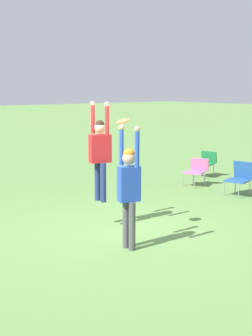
{
  "coord_description": "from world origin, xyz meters",
  "views": [
    {
      "loc": [
        7.04,
        -5.56,
        2.82
      ],
      "look_at": [
        0.28,
        -0.01,
        1.3
      ],
      "focal_mm": 50.0,
      "sensor_mm": 36.0,
      "label": 1
    }
  ],
  "objects_px": {
    "person_defending": "(129,184)",
    "camping_chair_2": "(196,170)",
    "camping_chair_1": "(206,162)",
    "camping_chair_0": "(240,176)",
    "person_jumping": "(100,150)",
    "frisbee": "(123,121)"
  },
  "relations": [
    {
      "from": "camping_chair_0",
      "to": "camping_chair_1",
      "type": "distance_m",
      "value": 2.61
    },
    {
      "from": "person_defending",
      "to": "camping_chair_2",
      "type": "bearing_deg",
      "value": -133.42
    },
    {
      "from": "camping_chair_0",
      "to": "camping_chair_1",
      "type": "height_order",
      "value": "camping_chair_0"
    },
    {
      "from": "frisbee",
      "to": "camping_chair_2",
      "type": "height_order",
      "value": "frisbee"
    },
    {
      "from": "camping_chair_1",
      "to": "camping_chair_0",
      "type": "bearing_deg",
      "value": 134.27
    },
    {
      "from": "frisbee",
      "to": "camping_chair_1",
      "type": "bearing_deg",
      "value": 117.39
    },
    {
      "from": "frisbee",
      "to": "camping_chair_2",
      "type": "xyz_separation_m",
      "value": [
        -2.31,
        4.6,
        -1.74
      ]
    },
    {
      "from": "camping_chair_1",
      "to": "person_jumping",
      "type": "bearing_deg",
      "value": 94.59
    },
    {
      "from": "person_defending",
      "to": "camping_chair_1",
      "type": "relative_size",
      "value": 2.71
    },
    {
      "from": "person_defending",
      "to": "person_jumping",
      "type": "bearing_deg",
      "value": -90.0
    },
    {
      "from": "person_jumping",
      "to": "camping_chair_1",
      "type": "height_order",
      "value": "person_jumping"
    },
    {
      "from": "camping_chair_0",
      "to": "camping_chair_1",
      "type": "relative_size",
      "value": 1.1
    },
    {
      "from": "camping_chair_2",
      "to": "camping_chair_0",
      "type": "bearing_deg",
      "value": 152.07
    },
    {
      "from": "person_defending",
      "to": "camping_chair_1",
      "type": "height_order",
      "value": "person_defending"
    },
    {
      "from": "person_defending",
      "to": "camping_chair_0",
      "type": "distance_m",
      "value": 5.15
    },
    {
      "from": "person_jumping",
      "to": "person_defending",
      "type": "xyz_separation_m",
      "value": [
        1.38,
        -0.4,
        -0.43
      ]
    },
    {
      "from": "frisbee",
      "to": "camping_chair_0",
      "type": "height_order",
      "value": "frisbee"
    },
    {
      "from": "person_defending",
      "to": "camping_chair_1",
      "type": "distance_m",
      "value": 7.21
    },
    {
      "from": "camping_chair_1",
      "to": "camping_chair_2",
      "type": "bearing_deg",
      "value": 103.47
    },
    {
      "from": "camping_chair_0",
      "to": "person_jumping",
      "type": "bearing_deg",
      "value": 75.97
    },
    {
      "from": "person_defending",
      "to": "frisbee",
      "type": "height_order",
      "value": "frisbee"
    },
    {
      "from": "frisbee",
      "to": "camping_chair_0",
      "type": "xyz_separation_m",
      "value": [
        -0.76,
        4.59,
        -1.7
      ]
    }
  ]
}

